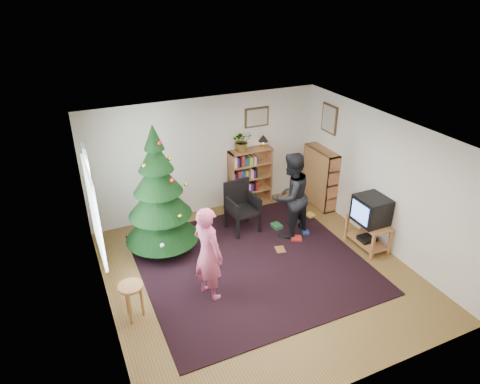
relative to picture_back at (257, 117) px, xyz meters
name	(u,v)px	position (x,y,z in m)	size (l,w,h in m)	color
floor	(259,273)	(-1.15, -2.48, -1.95)	(5.00, 5.00, 0.00)	olive
ceiling	(262,137)	(-1.15, -2.48, 0.55)	(5.00, 5.00, 0.00)	white
wall_back	(206,156)	(-1.15, 0.02, -0.70)	(5.00, 0.02, 2.50)	silver
wall_front	(360,309)	(-1.15, -4.97, -0.70)	(5.00, 0.02, 2.50)	silver
wall_left	(101,247)	(-3.65, -2.48, -0.70)	(0.02, 5.00, 2.50)	silver
wall_right	(383,182)	(1.35, -2.48, -0.70)	(0.02, 5.00, 2.50)	silver
rug	(252,263)	(-1.15, -2.17, -1.94)	(3.80, 3.60, 0.02)	black
window_pane	(94,212)	(-3.62, -1.88, -0.45)	(0.04, 1.20, 1.40)	silver
curtain	(91,191)	(-3.58, -1.18, -0.45)	(0.06, 0.35, 1.60)	white
picture_back	(257,117)	(0.00, 0.00, 0.00)	(0.55, 0.03, 0.42)	#4C3319
picture_right	(329,119)	(1.33, -0.73, 0.00)	(0.03, 0.50, 0.60)	#4C3319
christmas_tree	(159,201)	(-2.46, -1.08, -0.93)	(1.35, 1.35, 2.45)	#3F2816
bookshelf_back	(250,177)	(-0.20, -0.14, -1.29)	(0.95, 0.30, 1.30)	#A35D3A
bookshelf_right	(320,177)	(1.19, -0.77, -1.29)	(0.30, 0.95, 1.30)	#A35D3A
tv_stand	(368,232)	(1.07, -2.59, -1.63)	(0.45, 0.81, 0.55)	#A35D3A
crt_tv	(371,210)	(1.07, -2.59, -1.15)	(0.53, 0.57, 0.50)	black
armchair	(240,204)	(-0.83, -0.99, -1.40)	(0.61, 0.61, 1.02)	black
stool	(131,293)	(-3.35, -2.66, -1.48)	(0.37, 0.37, 0.61)	#A35D3A
person_standing	(208,254)	(-2.13, -2.65, -1.15)	(0.59, 0.38, 1.61)	#CC5178
person_by_chair	(291,196)	(-0.07, -1.62, -1.08)	(0.84, 0.66, 1.74)	black
potted_plant	(242,141)	(-0.40, -0.14, -0.42)	(0.41, 0.36, 0.46)	gray
table_lamp	(263,139)	(0.10, -0.13, -0.45)	(0.22, 0.22, 0.29)	#A57F33
floor_clutter	(294,232)	(0.06, -1.64, -1.91)	(1.41, 1.04, 0.08)	#A51E19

